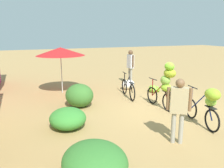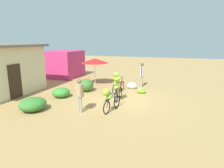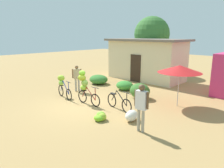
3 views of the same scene
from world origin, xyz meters
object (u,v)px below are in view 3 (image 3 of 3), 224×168
at_px(tree_behind_building, 152,35).
at_px(bicycle_center_loaded, 119,102).
at_px(person_vendor, 141,103).
at_px(bicycle_near_pile, 84,84).
at_px(building_low, 146,59).
at_px(person_bystander, 77,76).
at_px(banana_pile_on_ground, 101,117).
at_px(produce_sack, 131,116).
at_px(bicycle_leftmost, 62,84).
at_px(market_umbrella, 180,69).

bearing_deg(tree_behind_building, bicycle_center_loaded, -64.05).
bearing_deg(person_vendor, bicycle_center_loaded, 151.38).
height_order(tree_behind_building, bicycle_near_pile, tree_behind_building).
distance_m(building_low, person_bystander, 6.06).
xyz_separation_m(building_low, banana_pile_on_ground, (3.48, -8.06, -1.42)).
bearing_deg(produce_sack, tree_behind_building, 120.21).
bearing_deg(tree_behind_building, person_vendor, -57.58).
xyz_separation_m(bicycle_near_pile, bicycle_center_loaded, (1.90, 0.48, -0.62)).
bearing_deg(bicycle_center_loaded, bicycle_near_pile, -165.80).
bearing_deg(bicycle_leftmost, banana_pile_on_ground, -11.31).
bearing_deg(banana_pile_on_ground, market_umbrella, 70.03).
xyz_separation_m(building_low, bicycle_near_pile, (1.29, -7.12, -0.59)).
xyz_separation_m(building_low, market_umbrella, (4.87, -4.23, 0.26)).
bearing_deg(building_low, bicycle_leftmost, -93.60).
distance_m(building_low, bicycle_leftmost, 7.34).
distance_m(building_low, produce_sack, 8.59).
distance_m(bicycle_leftmost, person_vendor, 5.76).
height_order(tree_behind_building, bicycle_center_loaded, tree_behind_building).
relative_size(bicycle_center_loaded, banana_pile_on_ground, 2.78).
bearing_deg(person_vendor, bicycle_near_pile, 170.68).
height_order(bicycle_near_pile, banana_pile_on_ground, bicycle_near_pile).
relative_size(market_umbrella, bicycle_leftmost, 1.25).
distance_m(banana_pile_on_ground, produce_sack, 1.25).
relative_size(building_low, person_vendor, 3.49).
relative_size(bicycle_leftmost, produce_sack, 2.36).
xyz_separation_m(market_umbrella, person_bystander, (-5.74, -1.74, -0.85)).
xyz_separation_m(banana_pile_on_ground, person_vendor, (1.80, 0.29, 0.93)).
relative_size(market_umbrella, banana_pile_on_ground, 3.34).
distance_m(building_low, market_umbrella, 6.46).
xyz_separation_m(market_umbrella, bicycle_center_loaded, (-1.68, -2.41, -1.47)).
bearing_deg(person_bystander, building_low, 81.73).
bearing_deg(produce_sack, bicycle_near_pile, 177.79).
height_order(market_umbrella, bicycle_near_pile, market_umbrella).
xyz_separation_m(bicycle_leftmost, produce_sack, (4.88, 0.04, -0.52)).
relative_size(market_umbrella, produce_sack, 2.96).
relative_size(bicycle_leftmost, banana_pile_on_ground, 2.66).
height_order(building_low, market_umbrella, building_low).
bearing_deg(tree_behind_building, person_bystander, -87.33).
bearing_deg(bicycle_near_pile, tree_behind_building, 104.83).
height_order(building_low, produce_sack, building_low).
xyz_separation_m(bicycle_center_loaded, person_bystander, (-4.06, 0.67, 0.62)).
height_order(market_umbrella, person_vendor, market_umbrella).
relative_size(bicycle_leftmost, bicycle_center_loaded, 0.96).
distance_m(tree_behind_building, bicycle_near_pile, 10.26).
relative_size(banana_pile_on_ground, person_bystander, 0.39).
height_order(tree_behind_building, market_umbrella, tree_behind_building).
relative_size(market_umbrella, person_vendor, 1.18).
xyz_separation_m(market_umbrella, person_vendor, (0.40, -3.54, -0.75)).
height_order(bicycle_leftmost, bicycle_near_pile, bicycle_near_pile).
bearing_deg(building_low, person_vendor, -55.84).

